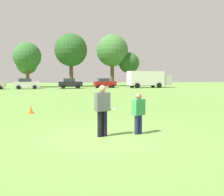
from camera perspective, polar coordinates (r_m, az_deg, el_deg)
name	(u,v)px	position (r m, az deg, el deg)	size (l,w,h in m)	color
ground_plane	(104,136)	(8.49, -1.83, -8.92)	(164.64, 164.64, 0.00)	#608C3D
player_thrower	(102,108)	(8.19, -2.32, -2.35)	(0.54, 0.39, 1.76)	black
player_defender	(138,111)	(8.62, 6.29, -3.17)	(0.50, 0.41, 1.47)	#1E234C
frisbee	(114,109)	(8.35, 0.58, -2.63)	(0.27, 0.27, 0.06)	white
traffic_cone	(31,109)	(14.29, -18.77, -2.56)	(0.32, 0.32, 0.48)	#D8590C
parked_car_center	(27,84)	(44.21, -19.64, 3.24)	(4.33, 2.46, 1.82)	silver
parked_car_mid_right	(70,83)	(44.05, -9.96, 3.45)	(4.33, 2.46, 1.82)	black
parked_car_near_right	(105,83)	(45.82, -1.78, 3.58)	(4.33, 2.46, 1.82)	maroon
box_truck	(149,79)	(46.81, 8.67, 4.57)	(8.66, 3.42, 3.18)	white
tree_west_oak	(27,64)	(52.45, -19.61, 7.60)	(4.21, 4.21, 6.83)	brown
tree_west_maple	(27,56)	(51.24, -19.54, 9.32)	(5.52, 5.52, 8.97)	brown
tree_center_elm	(71,50)	(53.35, -9.74, 11.14)	(7.01, 7.01, 11.39)	brown
tree_east_birch	(112,51)	(55.01, 0.05, 11.18)	(7.15, 7.15, 11.61)	brown
tree_east_oak	(129,63)	(55.64, 4.05, 8.31)	(4.73, 4.73, 7.68)	brown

